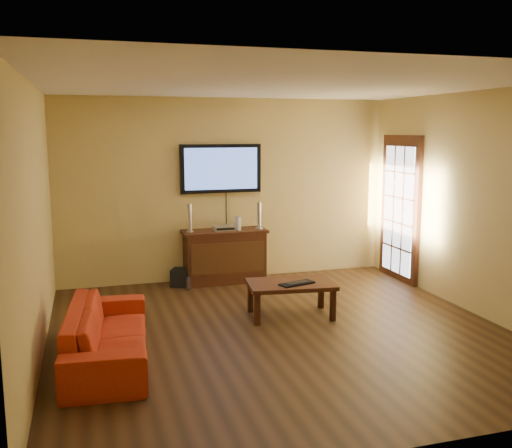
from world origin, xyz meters
name	(u,v)px	position (x,y,z in m)	size (l,w,h in m)	color
ground_plane	(281,332)	(0.00, 0.00, 0.00)	(5.00, 5.00, 0.00)	black
room_walls	(264,177)	(0.00, 0.62, 1.69)	(5.00, 5.00, 5.00)	tan
french_door	(400,210)	(2.46, 1.70, 1.05)	(0.07, 1.02, 2.22)	black
media_console	(225,256)	(-0.10, 2.26, 0.39)	(1.24, 0.47, 0.78)	black
television	(221,169)	(-0.10, 2.45, 1.67)	(1.21, 0.08, 0.72)	black
coffee_table	(291,287)	(0.29, 0.49, 0.37)	(1.09, 0.73, 0.42)	black
sofa	(107,324)	(-1.88, -0.27, 0.37)	(1.88, 0.55, 0.74)	#B32C13
speaker_left	(190,219)	(-0.62, 2.24, 0.97)	(0.11, 0.11, 0.40)	silver
speaker_right	(259,217)	(0.42, 2.24, 0.96)	(0.11, 0.11, 0.39)	silver
av_receiver	(224,228)	(-0.11, 2.25, 0.82)	(0.31, 0.22, 0.07)	silver
game_console	(238,223)	(0.10, 2.23, 0.88)	(0.04, 0.15, 0.20)	white
subwoofer	(181,277)	(-0.77, 2.23, 0.13)	(0.25, 0.25, 0.25)	black
bottle	(188,283)	(-0.69, 2.01, 0.09)	(0.06, 0.06, 0.19)	white
keyboard	(297,283)	(0.33, 0.38, 0.43)	(0.46, 0.28, 0.03)	black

